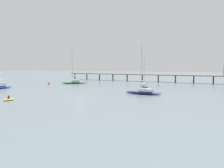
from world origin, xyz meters
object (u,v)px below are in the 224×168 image
(sailboat_blue, at_px, (0,86))
(sailboat_gray, at_px, (143,86))
(sailboat_navy, at_px, (143,91))
(sailboat_green, at_px, (74,82))
(mooring_buoy_far, at_px, (49,83))
(mooring_buoy_outer, at_px, (142,90))
(pier, at_px, (170,74))
(dinghy_yellow, at_px, (9,99))

(sailboat_blue, bearing_deg, sailboat_gray, 25.73)
(sailboat_navy, xyz_separation_m, sailboat_green, (-31.90, 21.57, 0.04))
(sailboat_navy, bearing_deg, mooring_buoy_far, 158.08)
(sailboat_navy, height_order, mooring_buoy_outer, sailboat_navy)
(mooring_buoy_far, bearing_deg, sailboat_green, 39.84)
(sailboat_green, xyz_separation_m, sailboat_blue, (-10.41, -24.54, 0.07))
(sailboat_green, bearing_deg, mooring_buoy_far, -140.16)
(sailboat_navy, relative_size, sailboat_blue, 1.02)
(sailboat_navy, bearing_deg, sailboat_green, 145.94)
(pier, distance_m, dinghy_yellow, 65.14)
(sailboat_blue, bearing_deg, mooring_buoy_outer, 13.33)
(pier, relative_size, dinghy_yellow, 29.53)
(pier, distance_m, mooring_buoy_outer, 35.28)
(pier, bearing_deg, mooring_buoy_outer, -93.93)
(sailboat_navy, bearing_deg, pier, 89.41)
(pier, distance_m, sailboat_blue, 61.83)
(mooring_buoy_outer, bearing_deg, sailboat_blue, -166.67)
(sailboat_blue, xyz_separation_m, dinghy_yellow, (20.24, -16.44, -0.59))
(sailboat_gray, bearing_deg, mooring_buoy_far, 179.75)
(sailboat_navy, height_order, sailboat_gray, sailboat_navy)
(sailboat_navy, bearing_deg, sailboat_blue, -175.98)
(sailboat_navy, bearing_deg, mooring_buoy_outer, 106.79)
(pier, height_order, dinghy_yellow, pier)
(sailboat_gray, bearing_deg, sailboat_navy, -75.79)
(dinghy_yellow, bearing_deg, mooring_buoy_far, 115.71)
(sailboat_gray, xyz_separation_m, mooring_buoy_outer, (1.95, -8.94, -0.28))
(dinghy_yellow, bearing_deg, sailboat_blue, 140.92)
(sailboat_blue, height_order, dinghy_yellow, sailboat_blue)
(pier, distance_m, mooring_buoy_far, 47.27)
(sailboat_green, distance_m, mooring_buoy_outer, 33.46)
(sailboat_gray, relative_size, sailboat_green, 0.77)
(dinghy_yellow, xyz_separation_m, mooring_buoy_far, (-16.89, 35.09, 0.15))
(sailboat_navy, height_order, dinghy_yellow, sailboat_navy)
(sailboat_gray, xyz_separation_m, mooring_buoy_far, (-35.02, 0.16, -0.24))
(mooring_buoy_outer, bearing_deg, sailboat_green, 153.39)
(sailboat_green, height_order, mooring_buoy_far, sailboat_green)
(sailboat_blue, bearing_deg, sailboat_navy, 4.02)
(sailboat_gray, relative_size, sailboat_blue, 0.86)
(pier, height_order, sailboat_navy, sailboat_navy)
(sailboat_green, height_order, mooring_buoy_outer, sailboat_green)
(sailboat_navy, distance_m, mooring_buoy_far, 41.99)
(pier, xyz_separation_m, mooring_buoy_outer, (-2.41, -35.06, -3.20))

